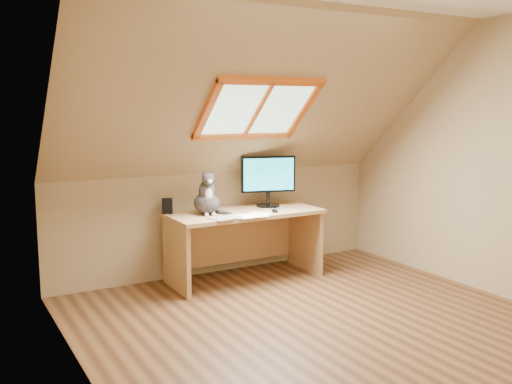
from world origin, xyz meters
TOP-DOWN VIEW (x-y plane):
  - ground at (0.00, 0.00)m, footprint 3.50×3.50m
  - room_shell at (0.00, -0.09)m, footprint 3.52×3.52m
  - desk at (0.05, 1.44)m, footprint 1.45×0.64m
  - monitor at (0.37, 1.48)m, footprint 0.53×0.23m
  - cat at (-0.32, 1.41)m, footprint 0.27×0.31m
  - desk_speaker at (-0.62, 1.63)m, footprint 0.12×0.12m
  - graphics_tablet at (-0.27, 1.14)m, footprint 0.29×0.24m
  - mouse at (0.27, 1.18)m, footprint 0.07×0.11m
  - papers at (0.04, 1.12)m, footprint 0.35×0.30m
  - cables at (0.40, 1.26)m, footprint 0.51×0.26m

SIDE VIEW (x-z plane):
  - ground at x=0.00m, z-range 0.00..0.00m
  - desk at x=0.05m, z-range 0.12..0.78m
  - papers at x=0.04m, z-range 0.66..0.67m
  - cables at x=0.40m, z-range 0.66..0.67m
  - graphics_tablet at x=-0.27m, z-range 0.66..0.67m
  - mouse at x=0.27m, z-range 0.66..0.69m
  - desk_speaker at x=-0.62m, z-range 0.66..0.80m
  - cat at x=-0.32m, z-range 0.60..1.03m
  - monitor at x=0.37m, z-range 0.70..1.20m
  - room_shell at x=0.00m, z-range 0.23..2.64m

